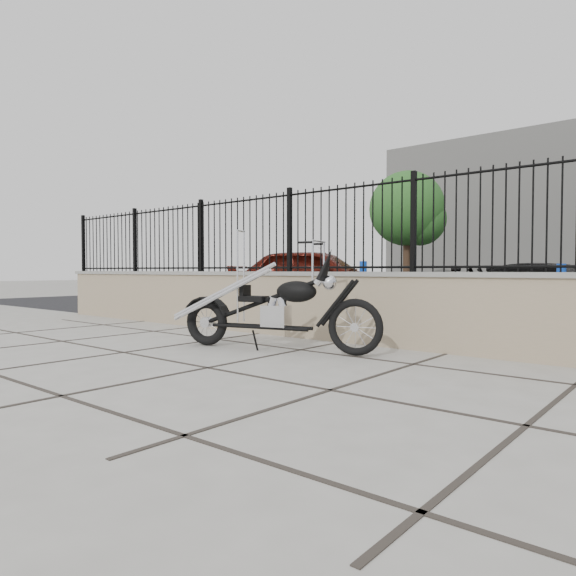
# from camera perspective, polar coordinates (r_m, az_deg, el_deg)

# --- Properties ---
(ground_plane) EXTENTS (90.00, 90.00, 0.00)m
(ground_plane) POSITION_cam_1_polar(r_m,az_deg,el_deg) (5.27, -8.92, -8.77)
(ground_plane) COLOR #99968E
(ground_plane) RESTS_ON ground
(parking_lot) EXTENTS (30.00, 30.00, 0.00)m
(parking_lot) POSITION_cam_1_polar(r_m,az_deg,el_deg) (16.41, 25.99, -1.63)
(parking_lot) COLOR black
(parking_lot) RESTS_ON ground
(retaining_wall) EXTENTS (14.00, 0.36, 0.96)m
(retaining_wall) POSITION_cam_1_polar(r_m,az_deg,el_deg) (7.09, 6.41, -2.07)
(retaining_wall) COLOR gray
(retaining_wall) RESTS_ON ground_plane
(iron_fence) EXTENTS (14.00, 0.08, 1.20)m
(iron_fence) POSITION_cam_1_polar(r_m,az_deg,el_deg) (7.10, 6.45, 6.66)
(iron_fence) COLOR black
(iron_fence) RESTS_ON retaining_wall
(chopper_motorcycle) EXTENTS (2.55, 1.08, 1.51)m
(chopper_motorcycle) POSITION_cam_1_polar(r_m,az_deg,el_deg) (6.27, -1.75, -0.07)
(chopper_motorcycle) COLOR black
(chopper_motorcycle) RESTS_ON ground_plane
(car_red) EXTENTS (4.90, 3.18, 1.55)m
(car_red) POSITION_cam_1_polar(r_m,az_deg,el_deg) (12.93, 3.14, 1.09)
(car_red) COLOR #4A110A
(car_red) RESTS_ON parking_lot
(car_black) EXTENTS (4.14, 2.45, 1.13)m
(car_black) POSITION_cam_1_polar(r_m,az_deg,el_deg) (11.12, 27.70, -0.39)
(car_black) COLOR black
(car_black) RESTS_ON parking_lot
(bollard_a) EXTENTS (0.18, 0.18, 1.15)m
(bollard_a) POSITION_cam_1_polar(r_m,az_deg,el_deg) (9.73, 8.34, -0.42)
(bollard_a) COLOR #0B53A6
(bollard_a) RESTS_ON ground_plane
(bollard_b) EXTENTS (0.14, 0.14, 1.08)m
(bollard_b) POSITION_cam_1_polar(r_m,az_deg,el_deg) (8.67, 28.05, -1.16)
(bollard_b) COLOR #0C43BA
(bollard_b) RESTS_ON ground_plane
(tree_left) EXTENTS (3.15, 3.15, 5.32)m
(tree_left) POSITION_cam_1_polar(r_m,az_deg,el_deg) (22.49, 13.08, 8.95)
(tree_left) COLOR #382619
(tree_left) RESTS_ON ground_plane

